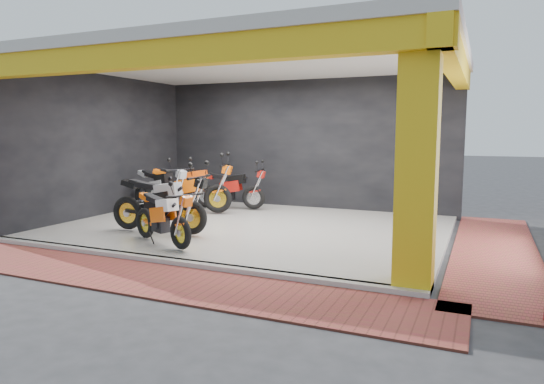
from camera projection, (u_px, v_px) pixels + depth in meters
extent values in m
plane|color=#2D2D30|center=(203.00, 251.00, 8.70)|extent=(80.00, 80.00, 0.00)
cube|color=silver|center=(252.00, 228.00, 10.51)|extent=(8.00, 6.00, 0.10)
cube|color=beige|center=(251.00, 60.00, 10.07)|extent=(8.40, 6.40, 0.20)
cube|color=black|center=(302.00, 146.00, 13.12)|extent=(8.20, 0.20, 3.50)
cube|color=black|center=(103.00, 147.00, 11.94)|extent=(0.20, 6.20, 3.50)
cube|color=gold|center=(417.00, 160.00, 6.30)|extent=(0.50, 0.50, 3.50)
cube|color=gold|center=(165.00, 54.00, 7.39)|extent=(8.40, 0.30, 0.40)
cube|color=gold|center=(456.00, 64.00, 8.51)|extent=(0.30, 6.40, 0.40)
cube|color=silver|center=(170.00, 262.00, 7.77)|extent=(8.00, 0.20, 0.10)
cube|color=brown|center=(138.00, 277.00, 7.06)|extent=(9.00, 1.40, 0.03)
cube|color=brown|center=(495.00, 251.00, 8.60)|extent=(1.40, 7.00, 0.03)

